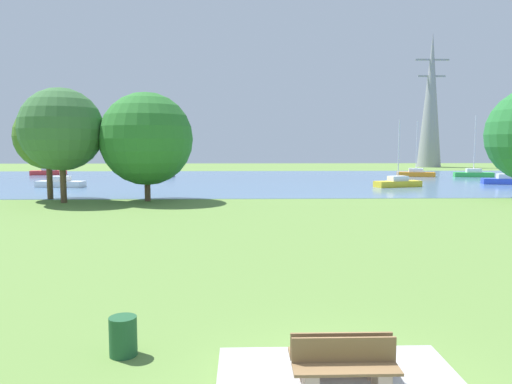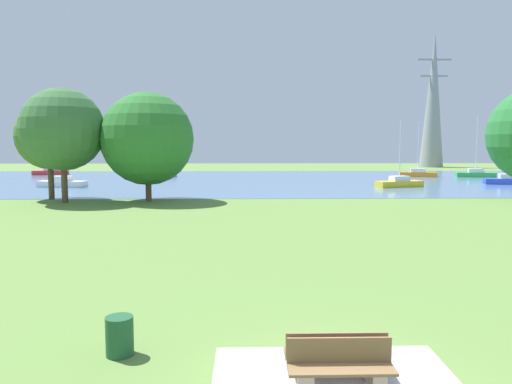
% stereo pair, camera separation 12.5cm
% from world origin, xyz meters
% --- Properties ---
extents(ground_plane, '(160.00, 160.00, 0.00)m').
position_xyz_m(ground_plane, '(0.00, 22.00, 0.00)').
color(ground_plane, olive).
extents(bench_facing_water, '(1.80, 0.48, 0.89)m').
position_xyz_m(bench_facing_water, '(0.00, 0.27, 0.47)').
color(bench_facing_water, tan).
rests_on(bench_facing_water, concrete_pad).
extents(bench_facing_inland, '(1.80, 0.48, 0.89)m').
position_xyz_m(bench_facing_inland, '(0.00, -0.27, 0.47)').
color(bench_facing_inland, tan).
rests_on(bench_facing_inland, concrete_pad).
extents(litter_bin, '(0.56, 0.56, 0.80)m').
position_xyz_m(litter_bin, '(-4.16, 1.52, 0.40)').
color(litter_bin, '#1E512D').
rests_on(litter_bin, ground).
extents(water_surface, '(140.00, 40.00, 0.02)m').
position_xyz_m(water_surface, '(0.00, 50.00, 0.01)').
color(water_surface, '#5578A0').
rests_on(water_surface, ground).
extents(sailboat_orange, '(5.03, 2.73, 7.35)m').
position_xyz_m(sailboat_orange, '(21.31, 55.88, 0.47)').
color(sailboat_orange, orange).
rests_on(sailboat_orange, water_surface).
extents(sailboat_blue, '(5.02, 2.60, 6.59)m').
position_xyz_m(sailboat_blue, '(26.64, 43.35, 0.46)').
color(sailboat_blue, blue).
rests_on(sailboat_blue, water_surface).
extents(sailboat_white, '(4.99, 2.34, 7.11)m').
position_xyz_m(sailboat_white, '(-19.92, 41.11, 0.46)').
color(sailboat_white, white).
rests_on(sailboat_white, water_surface).
extents(sailboat_red, '(5.03, 2.81, 5.42)m').
position_xyz_m(sailboat_red, '(-28.94, 61.21, 0.45)').
color(sailboat_red, red).
rests_on(sailboat_red, water_surface).
extents(sailboat_yellow, '(5.03, 2.88, 6.72)m').
position_xyz_m(sailboat_yellow, '(13.91, 40.32, 0.46)').
color(sailboat_yellow, yellow).
rests_on(sailboat_yellow, water_surface).
extents(sailboat_gray, '(4.99, 2.35, 6.92)m').
position_xyz_m(sailboat_gray, '(-13.11, 56.45, 0.46)').
color(sailboat_gray, gray).
rests_on(sailboat_gray, water_surface).
extents(sailboat_green, '(5.01, 2.54, 8.00)m').
position_xyz_m(sailboat_green, '(28.63, 54.97, 0.48)').
color(sailboat_green, green).
rests_on(sailboat_green, water_surface).
extents(tree_east_far, '(5.09, 5.09, 7.44)m').
position_xyz_m(tree_east_far, '(-16.76, 30.32, 4.88)').
color(tree_east_far, brown).
rests_on(tree_east_far, ground).
extents(tree_west_far, '(6.01, 6.01, 8.36)m').
position_xyz_m(tree_west_far, '(-14.86, 27.95, 5.35)').
color(tree_west_far, brown).
rests_on(tree_west_far, ground).
extents(tree_west_near, '(6.94, 6.94, 8.16)m').
position_xyz_m(tree_west_near, '(-8.89, 28.86, 4.68)').
color(tree_west_near, brown).
rests_on(tree_west_near, ground).
extents(electricity_pylon, '(6.40, 4.40, 24.98)m').
position_xyz_m(electricity_pylon, '(33.78, 83.81, 12.51)').
color(electricity_pylon, gray).
rests_on(electricity_pylon, ground).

